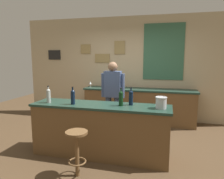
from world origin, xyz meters
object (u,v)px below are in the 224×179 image
(wine_bottle_a, at_px, (48,95))
(wine_glass_a, at_px, (90,83))
(wine_bottle_c, at_px, (121,98))
(wine_glass_c, at_px, (117,84))
(bartender, at_px, (113,93))
(bar_stool, at_px, (77,146))
(wine_bottle_b, at_px, (73,96))
(wine_bottle_d, at_px, (131,97))
(ice_bucket, at_px, (161,102))
(wine_glass_b, at_px, (112,83))

(wine_bottle_a, height_order, wine_glass_a, wine_bottle_a)
(wine_bottle_c, bearing_deg, wine_glass_c, 104.94)
(bartender, height_order, bar_stool, bartender)
(wine_bottle_a, distance_m, wine_glass_c, 2.20)
(wine_bottle_b, relative_size, wine_bottle_c, 1.00)
(wine_bottle_b, relative_size, wine_bottle_d, 1.00)
(ice_bucket, distance_m, wine_glass_b, 2.53)
(wine_glass_b, distance_m, wine_glass_c, 0.24)
(wine_glass_a, bearing_deg, bar_stool, -73.45)
(ice_bucket, bearing_deg, bar_stool, -148.61)
(bartender, bearing_deg, ice_bucket, -44.55)
(bar_stool, distance_m, wine_glass_c, 2.73)
(wine_glass_a, distance_m, wine_glass_b, 0.61)
(bar_stool, distance_m, wine_bottle_d, 1.19)
(bartender, bearing_deg, wine_bottle_b, -110.40)
(bartender, distance_m, wine_bottle_a, 1.44)
(ice_bucket, bearing_deg, wine_glass_b, 122.29)
(wine_glass_a, height_order, wine_glass_b, same)
(wine_bottle_c, xyz_separation_m, wine_glass_c, (-0.52, 1.96, -0.05))
(bar_stool, height_order, wine_glass_b, wine_glass_b)
(bartender, relative_size, wine_bottle_d, 5.29)
(ice_bucket, bearing_deg, bartender, 135.45)
(ice_bucket, relative_size, wine_glass_c, 1.21)
(wine_bottle_d, bearing_deg, wine_bottle_c, -146.32)
(bartender, relative_size, wine_bottle_c, 5.29)
(wine_bottle_d, height_order, wine_glass_a, wine_bottle_d)
(wine_bottle_b, relative_size, wine_glass_c, 1.97)
(wine_bottle_d, bearing_deg, bartender, 120.96)
(bar_stool, bearing_deg, wine_glass_a, 106.55)
(ice_bucket, xyz_separation_m, wine_glass_c, (-1.18, 1.98, -0.01))
(wine_glass_b, bearing_deg, wine_bottle_d, -67.23)
(bar_stool, distance_m, wine_glass_b, 2.90)
(bar_stool, height_order, wine_bottle_c, wine_bottle_c)
(bartender, height_order, wine_glass_a, bartender)
(ice_bucket, height_order, wine_glass_c, ice_bucket)
(wine_bottle_a, relative_size, wine_bottle_b, 1.00)
(wine_bottle_a, xyz_separation_m, wine_bottle_b, (0.47, -0.00, 0.00))
(wine_bottle_b, xyz_separation_m, wine_bottle_c, (0.82, 0.10, 0.00))
(wine_glass_c, bearing_deg, wine_bottle_c, -75.06)
(bartender, xyz_separation_m, ice_bucket, (1.06, -1.04, 0.08))
(bartender, relative_size, wine_bottle_b, 5.29)
(wine_bottle_b, height_order, ice_bucket, wine_bottle_b)
(wine_bottle_c, bearing_deg, wine_bottle_d, 33.68)
(bartender, distance_m, wine_bottle_d, 1.09)
(wine_bottle_d, height_order, wine_glass_b, wine_bottle_d)
(wine_bottle_b, relative_size, ice_bucket, 1.63)
(wine_bottle_c, height_order, wine_bottle_d, same)
(wine_bottle_b, xyz_separation_m, wine_glass_b, (0.12, 2.22, -0.05))
(wine_bottle_a, height_order, wine_bottle_c, same)
(bartender, height_order, wine_bottle_b, bartender)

